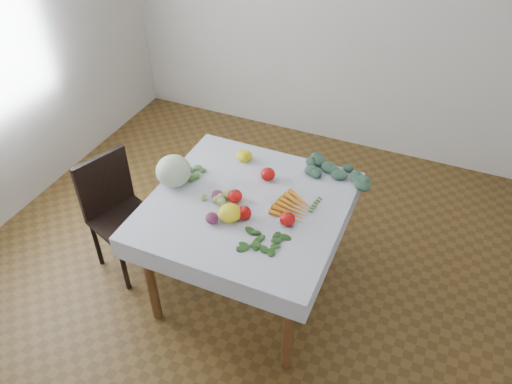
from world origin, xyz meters
TOP-DOWN VIEW (x-y plane):
  - ground at (0.00, 0.00)m, footprint 4.00×4.00m
  - table at (0.00, 0.00)m, footprint 1.00×1.00m
  - tablecloth at (0.00, 0.00)m, footprint 1.12×1.12m
  - chair at (-0.91, -0.09)m, footprint 0.49×0.49m
  - cabbage at (-0.48, -0.01)m, footprint 0.27×0.27m
  - tomato_a at (0.03, 0.26)m, footprint 0.12×0.12m
  - tomato_b at (-0.07, -0.01)m, footprint 0.09×0.09m
  - tomato_c at (0.04, -0.12)m, footprint 0.10×0.10m
  - tomato_d at (0.28, -0.07)m, footprint 0.09×0.09m
  - heirloom_back at (-0.19, 0.38)m, footprint 0.11×0.11m
  - heirloom_front at (-0.03, -0.16)m, footprint 0.16×0.16m
  - onion_a at (-0.17, -0.04)m, footprint 0.09×0.09m
  - onion_b at (-0.11, -0.23)m, footprint 0.09×0.09m
  - tomatillo_cluster at (-0.18, -0.04)m, footprint 0.16×0.10m
  - carrot_bunch at (0.27, 0.05)m, footprint 0.22×0.26m
  - kale_bunch at (0.41, 0.48)m, footprint 0.40×0.30m
  - basil_bunch at (0.23, -0.25)m, footprint 0.27×0.21m
  - dill_bunch at (-0.47, 0.10)m, footprint 0.19×0.18m

SIDE VIEW (x-z plane):
  - ground at x=0.00m, z-range 0.00..0.00m
  - chair at x=-0.91m, z-range 0.06..0.90m
  - table at x=0.00m, z-range 0.28..1.03m
  - tablecloth at x=0.00m, z-range 0.75..0.76m
  - basil_bunch at x=0.23m, z-range 0.76..0.77m
  - dill_bunch at x=-0.47m, z-range 0.76..0.78m
  - carrot_bunch at x=0.27m, z-range 0.76..0.79m
  - tomatillo_cluster at x=-0.18m, z-range 0.76..0.80m
  - kale_bunch at x=0.41m, z-range 0.76..0.81m
  - onion_a at x=-0.17m, z-range 0.76..0.82m
  - onion_b at x=-0.11m, z-range 0.76..0.82m
  - heirloom_back at x=-0.19m, z-range 0.76..0.83m
  - tomato_b at x=-0.07m, z-range 0.76..0.83m
  - tomato_d at x=0.28m, z-range 0.76..0.83m
  - tomato_c at x=0.04m, z-range 0.76..0.83m
  - tomato_a at x=0.03m, z-range 0.76..0.84m
  - heirloom_front at x=-0.03m, z-range 0.76..0.85m
  - cabbage at x=-0.48m, z-range 0.76..0.95m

